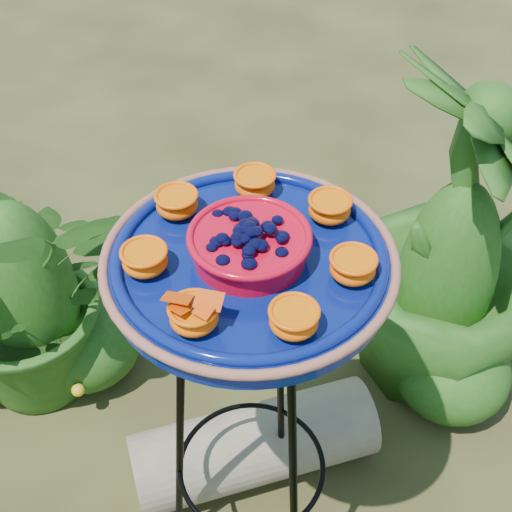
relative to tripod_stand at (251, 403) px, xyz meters
The scene contains 5 objects.
tripod_stand is the anchor object (origin of this frame).
feeder_dish 0.43m from the tripod_stand, 113.68° to the right, with size 0.64×0.64×0.12m.
driftwood_log 0.52m from the tripod_stand, 93.89° to the left, with size 0.23×0.23×0.68m, color gray.
shrub_back_left 0.89m from the tripod_stand, 145.45° to the left, with size 0.69×0.60×0.77m, color #1D4D14.
shrub_back_right 0.82m from the tripod_stand, 51.19° to the left, with size 0.60×0.60×1.07m, color #1D4D14.
Camera 1 is at (0.23, -0.91, 1.89)m, focal length 50.00 mm.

